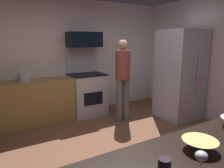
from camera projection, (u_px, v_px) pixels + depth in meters
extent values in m
cube|color=brown|center=(120.00, 159.00, 2.97)|extent=(5.20, 4.80, 0.02)
cube|color=silver|center=(66.00, 58.00, 4.67)|extent=(5.20, 0.12, 2.60)
cube|color=olive|center=(29.00, 103.00, 4.10)|extent=(2.40, 0.60, 0.90)
cube|color=#BFBCBF|center=(87.00, 95.00, 4.70)|extent=(0.76, 0.64, 0.92)
cube|color=black|center=(87.00, 74.00, 4.60)|extent=(0.76, 0.64, 0.03)
cube|color=#BFBCBF|center=(82.00, 60.00, 4.78)|extent=(0.76, 0.06, 0.59)
cube|color=black|center=(94.00, 99.00, 4.43)|extent=(0.44, 0.01, 0.28)
cube|color=black|center=(84.00, 40.00, 4.53)|extent=(0.74, 0.38, 0.33)
cube|color=#B4B5C5|center=(180.00, 75.00, 4.42)|extent=(0.84, 0.76, 1.91)
cylinder|color=#B4B5C5|center=(195.00, 73.00, 4.05)|extent=(0.02, 0.02, 0.86)
cylinder|color=#B4B5C5|center=(197.00, 73.00, 4.09)|extent=(0.02, 0.02, 0.86)
cube|color=#B995B5|center=(200.00, 82.00, 4.20)|extent=(0.20, 0.01, 0.26)
cylinder|color=slate|center=(119.00, 101.00, 4.27)|extent=(0.14, 0.14, 0.91)
cylinder|color=slate|center=(126.00, 99.00, 4.35)|extent=(0.14, 0.14, 0.91)
cylinder|color=brown|center=(123.00, 65.00, 4.16)|extent=(0.30, 0.30, 0.58)
sphere|color=tan|center=(123.00, 45.00, 4.08)|extent=(0.20, 0.20, 0.20)
cone|color=#DECC72|center=(200.00, 145.00, 1.47)|extent=(0.25, 0.25, 0.08)
cylinder|color=silver|center=(200.00, 166.00, 1.22)|extent=(0.01, 0.01, 0.08)
ellipsoid|color=silver|center=(201.00, 156.00, 1.20)|extent=(0.07, 0.07, 0.06)
cylinder|color=black|center=(164.00, 166.00, 1.20)|extent=(0.08, 0.08, 0.10)
cylinder|color=#AFBDC1|center=(24.00, 77.00, 3.95)|extent=(0.24, 0.24, 0.18)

